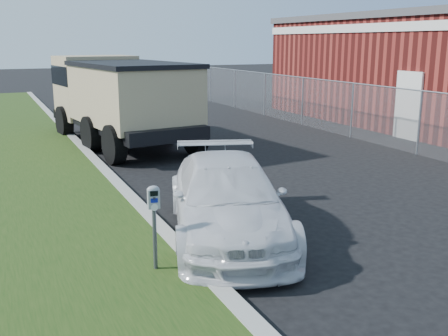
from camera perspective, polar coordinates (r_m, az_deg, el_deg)
name	(u,v)px	position (r m, az deg, el deg)	size (l,w,h in m)	color
ground	(322,229)	(9.18, 10.67, -6.57)	(120.00, 120.00, 0.00)	black
chainlink_fence	(353,100)	(17.93, 13.83, 7.24)	(0.06, 30.06, 30.00)	slate
parking_meter	(154,210)	(7.00, -7.64, -4.51)	(0.17, 0.13, 1.18)	#3F4247
white_wagon	(226,198)	(8.60, 0.21, -3.28)	(1.77, 4.35, 1.26)	silver
dump_truck	(118,95)	(16.73, -11.44, 7.75)	(3.45, 7.07, 2.66)	black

